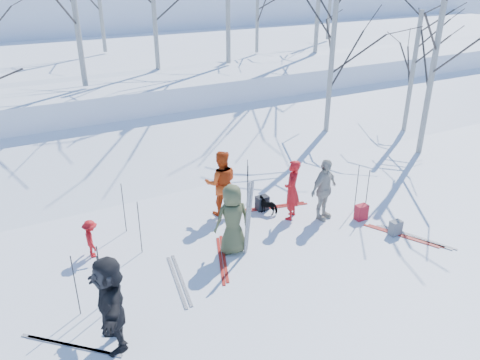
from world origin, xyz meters
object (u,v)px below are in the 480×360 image
skier_redor_behind (221,183)px  skier_red_seated (91,239)px  skier_cream_east (324,190)px  dog (268,205)px  backpack_dark (262,203)px  skier_grey_west (110,303)px  backpack_red (361,212)px  skier_olive_center (232,219)px  skier_red_north (292,190)px  backpack_grey (395,228)px

skier_redor_behind → skier_red_seated: size_ratio=1.96×
skier_cream_east → skier_red_seated: bearing=153.4°
dog → backpack_dark: (-0.05, 0.24, -0.04)m
skier_red_seated → dog: bearing=-89.2°
skier_grey_west → dog: skier_grey_west is taller
skier_redor_behind → backpack_red: 3.80m
skier_red_seated → skier_cream_east: (5.78, -1.11, 0.38)m
skier_olive_center → skier_redor_behind: skier_redor_behind is taller
dog → backpack_red: bearing=102.8°
skier_cream_east → skier_red_north: bearing=134.1°
skier_red_north → dog: bearing=-95.4°
skier_olive_center → backpack_dark: size_ratio=4.29×
skier_cream_east → skier_olive_center: bearing=169.6°
skier_olive_center → skier_red_seated: 3.27m
skier_cream_east → backpack_red: skier_cream_east is taller
skier_olive_center → skier_grey_west: (-3.22, -1.62, 0.04)m
skier_cream_east → backpack_grey: (1.08, -1.57, -0.65)m
backpack_red → backpack_grey: (0.22, -1.01, -0.02)m
skier_red_seated → backpack_grey: bearing=-108.3°
backpack_red → backpack_dark: (-2.02, 1.73, -0.01)m
skier_redor_behind → backpack_red: skier_redor_behind is taller
skier_olive_center → backpack_dark: (1.69, 1.44, -0.66)m
skier_red_seated → skier_cream_east: skier_cream_east is taller
skier_olive_center → skier_cream_east: 2.86m
skier_olive_center → backpack_grey: 4.19m
dog → backpack_dark: 0.25m
skier_redor_behind → backpack_grey: (3.33, -3.08, -0.72)m
skier_olive_center → dog: 2.21m
skier_cream_east → dog: bearing=123.9°
skier_red_seated → skier_grey_west: skier_grey_west is taller
backpack_dark → skier_redor_behind: bearing=162.7°
skier_redor_behind → dog: 1.44m
skier_red_north → skier_cream_east: (0.72, -0.42, 0.02)m
skier_redor_behind → skier_grey_west: size_ratio=1.01×
skier_red_north → dog: (-0.38, 0.52, -0.59)m
skier_olive_center → skier_redor_behind: 1.88m
skier_redor_behind → dog: skier_redor_behind is taller
dog → skier_red_north: bearing=86.4°
skier_redor_behind → skier_red_seated: (-3.54, -0.40, -0.44)m
skier_redor_behind → dog: size_ratio=3.26×
skier_cream_east → backpack_red: 1.21m
skier_red_north → dog: skier_red_north is taller
backpack_red → backpack_grey: 1.03m
skier_olive_center → skier_red_seated: (-2.94, 1.38, -0.39)m
backpack_red → skier_red_north: bearing=148.4°
skier_olive_center → backpack_red: bearing=180.0°
skier_olive_center → backpack_red: (3.71, -0.29, -0.65)m
skier_red_north → dog: size_ratio=2.95×
skier_olive_center → skier_red_seated: skier_olive_center is taller
skier_red_north → skier_grey_west: skier_grey_west is taller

